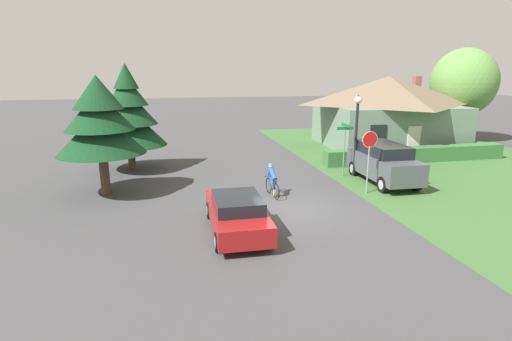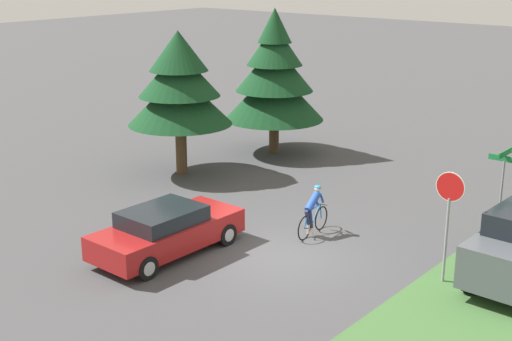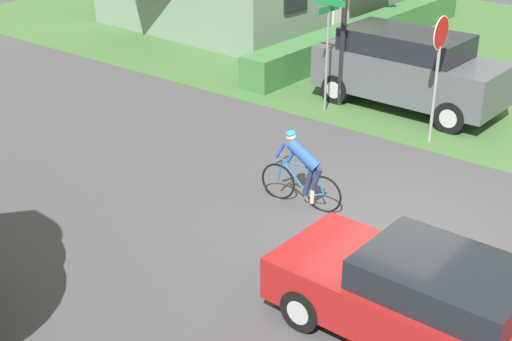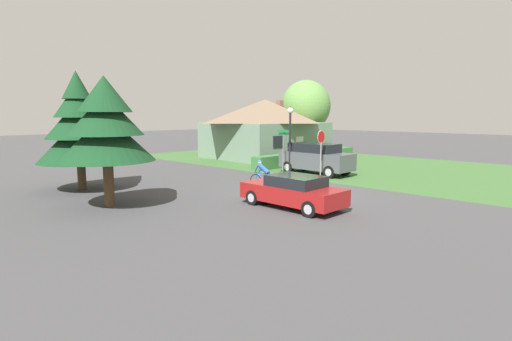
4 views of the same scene
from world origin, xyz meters
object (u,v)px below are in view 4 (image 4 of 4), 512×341
(cyclist, at_px, (263,175))
(conifer_tall_near, at_px, (106,125))
(sedan_left_lane, at_px, (293,192))
(street_name_sign, at_px, (283,144))
(stop_sign, at_px, (321,145))
(conifer_tall_far, at_px, (79,127))
(deciduous_tree_right, at_px, (306,106))
(cottage_house, at_px, (265,127))
(parked_suv_right, at_px, (316,158))
(street_lamp, at_px, (290,128))

(cyclist, xyz_separation_m, conifer_tall_near, (-7.35, 1.87, 2.65))
(sedan_left_lane, height_order, street_name_sign, street_name_sign)
(stop_sign, distance_m, conifer_tall_far, 12.97)
(deciduous_tree_right, bearing_deg, sedan_left_lane, -144.37)
(cottage_house, relative_size, parked_suv_right, 2.13)
(cyclist, xyz_separation_m, stop_sign, (4.35, -0.50, 1.34))
(conifer_tall_near, bearing_deg, parked_suv_right, -3.71)
(street_lamp, bearing_deg, cottage_house, 51.46)
(cottage_house, xyz_separation_m, street_lamp, (-6.28, -7.88, 0.28))
(sedan_left_lane, relative_size, street_name_sign, 1.55)
(cottage_house, bearing_deg, conifer_tall_far, -164.46)
(stop_sign, bearing_deg, conifer_tall_near, -12.90)
(cottage_house, distance_m, sedan_left_lane, 19.66)
(cyclist, height_order, street_name_sign, street_name_sign)
(stop_sign, height_order, conifer_tall_near, conifer_tall_near)
(stop_sign, relative_size, street_name_sign, 1.02)
(sedan_left_lane, bearing_deg, cottage_house, -43.50)
(street_lamp, distance_m, deciduous_tree_right, 15.66)
(cottage_house, xyz_separation_m, street_name_sign, (-6.88, -7.82, -0.70))
(street_lamp, distance_m, street_name_sign, 1.15)
(conifer_tall_near, xyz_separation_m, deciduous_tree_right, (25.52, 9.05, 1.25))
(sedan_left_lane, height_order, deciduous_tree_right, deciduous_tree_right)
(sedan_left_lane, relative_size, deciduous_tree_right, 0.61)
(sedan_left_lane, bearing_deg, conifer_tall_far, 23.74)
(sedan_left_lane, xyz_separation_m, stop_sign, (6.60, 3.22, 1.38))
(stop_sign, xyz_separation_m, conifer_tall_far, (-10.91, 6.93, 1.11))
(cottage_house, bearing_deg, street_lamp, -125.14)
(street_lamp, bearing_deg, conifer_tall_near, -177.51)
(cyclist, xyz_separation_m, deciduous_tree_right, (18.17, 10.92, 3.90))
(street_name_sign, xyz_separation_m, conifer_tall_near, (-11.87, -0.61, 1.41))
(parked_suv_right, xyz_separation_m, deciduous_tree_right, (12.17, 9.91, 3.58))
(conifer_tall_far, bearing_deg, street_lamp, -19.00)
(parked_suv_right, relative_size, conifer_tall_far, 0.81)
(conifer_tall_far, distance_m, deciduous_tree_right, 25.16)
(cottage_house, height_order, stop_sign, cottage_house)
(parked_suv_right, height_order, conifer_tall_far, conifer_tall_far)
(conifer_tall_far, xyz_separation_m, deciduous_tree_right, (24.72, 4.48, 1.45))
(street_lamp, bearing_deg, deciduous_tree_right, 33.10)
(conifer_tall_near, bearing_deg, sedan_left_lane, -47.57)
(parked_suv_right, height_order, conifer_tall_near, conifer_tall_near)
(parked_suv_right, xyz_separation_m, stop_sign, (-1.64, -1.50, 1.02))
(stop_sign, bearing_deg, parked_suv_right, -138.98)
(street_name_sign, bearing_deg, conifer_tall_near, -177.07)
(stop_sign, height_order, conifer_tall_far, conifer_tall_far)
(parked_suv_right, relative_size, deciduous_tree_right, 0.66)
(conifer_tall_far, bearing_deg, street_name_sign, -19.64)
(cottage_house, xyz_separation_m, cyclist, (-11.40, -10.30, -1.94))
(street_name_sign, height_order, deciduous_tree_right, deciduous_tree_right)
(stop_sign, bearing_deg, cottage_house, -124.59)
(cottage_house, relative_size, conifer_tall_far, 1.72)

